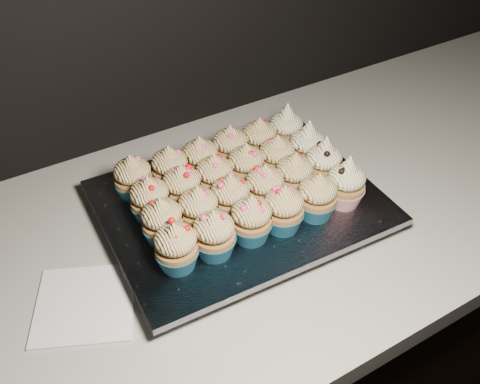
# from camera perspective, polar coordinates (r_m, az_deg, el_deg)

# --- Properties ---
(cabinet) EXTENTS (2.40, 0.60, 0.86)m
(cabinet) POSITION_cam_1_polar(r_m,az_deg,el_deg) (1.30, 3.61, -16.42)
(cabinet) COLOR black
(cabinet) RESTS_ON ground
(worktop) EXTENTS (2.44, 0.64, 0.04)m
(worktop) POSITION_cam_1_polar(r_m,az_deg,el_deg) (0.95, 4.72, -1.55)
(worktop) COLOR beige
(worktop) RESTS_ON cabinet
(napkin) EXTENTS (0.18, 0.18, 0.00)m
(napkin) POSITION_cam_1_polar(r_m,az_deg,el_deg) (0.81, -16.19, -11.39)
(napkin) COLOR white
(napkin) RESTS_ON worktop
(baking_tray) EXTENTS (0.42, 0.33, 0.02)m
(baking_tray) POSITION_cam_1_polar(r_m,az_deg,el_deg) (0.90, 0.00, -1.89)
(baking_tray) COLOR black
(baking_tray) RESTS_ON worktop
(foil_lining) EXTENTS (0.45, 0.36, 0.01)m
(foil_lining) POSITION_cam_1_polar(r_m,az_deg,el_deg) (0.89, 0.00, -1.08)
(foil_lining) COLOR silver
(foil_lining) RESTS_ON baking_tray
(cupcake_0) EXTENTS (0.06, 0.06, 0.08)m
(cupcake_0) POSITION_cam_1_polar(r_m,az_deg,el_deg) (0.76, -6.81, -5.83)
(cupcake_0) COLOR #185773
(cupcake_0) RESTS_ON foil_lining
(cupcake_1) EXTENTS (0.06, 0.06, 0.08)m
(cupcake_1) POSITION_cam_1_polar(r_m,az_deg,el_deg) (0.77, -2.76, -4.54)
(cupcake_1) COLOR #185773
(cupcake_1) RESTS_ON foil_lining
(cupcake_2) EXTENTS (0.06, 0.06, 0.08)m
(cupcake_2) POSITION_cam_1_polar(r_m,az_deg,el_deg) (0.79, 1.22, -2.93)
(cupcake_2) COLOR #185773
(cupcake_2) RESTS_ON foil_lining
(cupcake_3) EXTENTS (0.06, 0.06, 0.08)m
(cupcake_3) POSITION_cam_1_polar(r_m,az_deg,el_deg) (0.81, 4.67, -1.83)
(cupcake_3) COLOR #185773
(cupcake_3) RESTS_ON foil_lining
(cupcake_4) EXTENTS (0.06, 0.06, 0.08)m
(cupcake_4) POSITION_cam_1_polar(r_m,az_deg,el_deg) (0.84, 8.23, -0.51)
(cupcake_4) COLOR #185773
(cupcake_4) RESTS_ON foil_lining
(cupcake_5) EXTENTS (0.06, 0.06, 0.10)m
(cupcake_5) POSITION_cam_1_polar(r_m,az_deg,el_deg) (0.87, 11.24, 0.92)
(cupcake_5) COLOR #B11826
(cupcake_5) RESTS_ON foil_lining
(cupcake_6) EXTENTS (0.06, 0.06, 0.08)m
(cupcake_6) POSITION_cam_1_polar(r_m,az_deg,el_deg) (0.80, -8.27, -3.13)
(cupcake_6) COLOR #185773
(cupcake_6) RESTS_ON foil_lining
(cupcake_7) EXTENTS (0.06, 0.06, 0.08)m
(cupcake_7) POSITION_cam_1_polar(r_m,az_deg,el_deg) (0.81, -4.43, -1.91)
(cupcake_7) COLOR #185773
(cupcake_7) RESTS_ON foil_lining
(cupcake_8) EXTENTS (0.06, 0.06, 0.08)m
(cupcake_8) POSITION_cam_1_polar(r_m,az_deg,el_deg) (0.83, -1.04, -0.62)
(cupcake_8) COLOR #185773
(cupcake_8) RESTS_ON foil_lining
(cupcake_9) EXTENTS (0.06, 0.06, 0.08)m
(cupcake_9) POSITION_cam_1_polar(r_m,az_deg,el_deg) (0.85, 2.64, 0.45)
(cupcake_9) COLOR #185773
(cupcake_9) RESTS_ON foil_lining
(cupcake_10) EXTENTS (0.06, 0.06, 0.08)m
(cupcake_10) POSITION_cam_1_polar(r_m,az_deg,el_deg) (0.87, 5.79, 1.73)
(cupcake_10) COLOR #185773
(cupcake_10) RESTS_ON foil_lining
(cupcake_11) EXTENTS (0.06, 0.06, 0.10)m
(cupcake_11) POSITION_cam_1_polar(r_m,az_deg,el_deg) (0.90, 8.91, 3.04)
(cupcake_11) COLOR #B11826
(cupcake_11) RESTS_ON foil_lining
(cupcake_12) EXTENTS (0.06, 0.06, 0.08)m
(cupcake_12) POSITION_cam_1_polar(r_m,az_deg,el_deg) (0.84, -9.55, -0.83)
(cupcake_12) COLOR #185773
(cupcake_12) RESTS_ON foil_lining
(cupcake_13) EXTENTS (0.06, 0.06, 0.08)m
(cupcake_13) POSITION_cam_1_polar(r_m,az_deg,el_deg) (0.85, -6.18, 0.47)
(cupcake_13) COLOR #185773
(cupcake_13) RESTS_ON foil_lining
(cupcake_14) EXTENTS (0.06, 0.06, 0.08)m
(cupcake_14) POSITION_cam_1_polar(r_m,az_deg,el_deg) (0.87, -2.72, 1.62)
(cupcake_14) COLOR #185773
(cupcake_14) RESTS_ON foil_lining
(cupcake_15) EXTENTS (0.06, 0.06, 0.08)m
(cupcake_15) POSITION_cam_1_polar(r_m,az_deg,el_deg) (0.89, 0.66, 2.76)
(cupcake_15) COLOR #185773
(cupcake_15) RESTS_ON foil_lining
(cupcake_16) EXTENTS (0.06, 0.06, 0.08)m
(cupcake_16) POSITION_cam_1_polar(r_m,az_deg,el_deg) (0.91, 3.94, 3.66)
(cupcake_16) COLOR #185773
(cupcake_16) RESTS_ON foil_lining
(cupcake_17) EXTENTS (0.06, 0.06, 0.10)m
(cupcake_17) POSITION_cam_1_polar(r_m,az_deg,el_deg) (0.94, 7.18, 4.81)
(cupcake_17) COLOR #B11826
(cupcake_17) RESTS_ON foil_lining
(cupcake_18) EXTENTS (0.06, 0.06, 0.08)m
(cupcake_18) POSITION_cam_1_polar(r_m,az_deg,el_deg) (0.88, -11.31, 1.47)
(cupcake_18) COLOR #185773
(cupcake_18) RESTS_ON foil_lining
(cupcake_19) EXTENTS (0.06, 0.06, 0.08)m
(cupcake_19) POSITION_cam_1_polar(r_m,az_deg,el_deg) (0.89, -7.44, 2.48)
(cupcake_19) COLOR #185773
(cupcake_19) RESTS_ON foil_lining
(cupcake_20) EXTENTS (0.06, 0.06, 0.08)m
(cupcake_20) POSITION_cam_1_polar(r_m,az_deg,el_deg) (0.91, -4.23, 3.52)
(cupcake_20) COLOR #185773
(cupcake_20) RESTS_ON foil_lining
(cupcake_21) EXTENTS (0.06, 0.06, 0.08)m
(cupcake_21) POSITION_cam_1_polar(r_m,az_deg,el_deg) (0.93, -1.04, 4.77)
(cupcake_21) COLOR #185773
(cupcake_21) RESTS_ON foil_lining
(cupcake_22) EXTENTS (0.06, 0.06, 0.08)m
(cupcake_22) POSITION_cam_1_polar(r_m,az_deg,el_deg) (0.95, 2.04, 5.55)
(cupcake_22) COLOR #185773
(cupcake_22) RESTS_ON foil_lining
(cupcake_23) EXTENTS (0.06, 0.06, 0.10)m
(cupcake_23) POSITION_cam_1_polar(r_m,az_deg,el_deg) (0.98, 4.94, 6.68)
(cupcake_23) COLOR #B11826
(cupcake_23) RESTS_ON foil_lining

